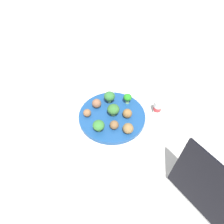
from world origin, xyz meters
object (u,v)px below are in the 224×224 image
at_px(fork, 51,132).
at_px(broccoli_floret_mid_left, 109,96).
at_px(meatball_back_right, 127,113).
at_px(napkin, 50,136).
at_px(yogurt_bottle, 157,107).
at_px(knife, 51,139).
at_px(broccoli_floret_front_right, 128,98).
at_px(meatball_far_rim, 87,113).
at_px(meatball_center, 97,103).
at_px(broccoli_floret_far_rim, 99,125).
at_px(broccoli_floret_back_right, 113,110).
at_px(meatball_near_rim, 114,125).
at_px(meatball_mid_left, 128,128).
at_px(plate, 112,116).

bearing_deg(fork, broccoli_floret_mid_left, 18.38).
relative_size(meatball_back_right, napkin, 0.23).
relative_size(fork, yogurt_bottle, 1.58).
bearing_deg(knife, broccoli_floret_front_right, 16.24).
bearing_deg(knife, meatball_back_right, 4.28).
xyz_separation_m(meatball_far_rim, meatball_center, (0.05, 0.04, 0.00)).
xyz_separation_m(broccoli_floret_far_rim, broccoli_floret_front_right, (0.16, 0.12, -0.00)).
bearing_deg(broccoli_floret_back_right, napkin, -174.02).
relative_size(broccoli_floret_back_right, knife, 0.38).
xyz_separation_m(broccoli_floret_mid_left, meatball_near_rim, (-0.02, -0.14, -0.02)).
height_order(broccoli_floret_mid_left, meatball_far_rim, broccoli_floret_mid_left).
xyz_separation_m(broccoli_floret_far_rim, broccoli_floret_back_right, (0.08, 0.06, 0.00)).
bearing_deg(broccoli_floret_front_right, meatball_mid_left, -107.28).
height_order(broccoli_floret_mid_left, fork, broccoli_floret_mid_left).
distance_m(meatball_far_rim, meatball_center, 0.06).
xyz_separation_m(plate, broccoli_floret_back_right, (0.01, -0.00, 0.04)).
height_order(meatball_back_right, knife, meatball_back_right).
relative_size(broccoli_floret_far_rim, fork, 0.43).
xyz_separation_m(broccoli_floret_mid_left, fork, (-0.26, -0.09, -0.04)).
xyz_separation_m(meatball_mid_left, meatball_center, (-0.09, 0.17, -0.00)).
relative_size(broccoli_floret_back_right, broccoli_floret_mid_left, 0.99).
bearing_deg(plate, fork, -177.40).
bearing_deg(broccoli_floret_back_right, broccoli_floret_mid_left, 86.77).
distance_m(broccoli_floret_back_right, broccoli_floret_mid_left, 0.08).
xyz_separation_m(meatball_near_rim, napkin, (-0.25, 0.04, -0.03)).
distance_m(meatball_back_right, knife, 0.32).
distance_m(broccoli_floret_front_right, fork, 0.35).
bearing_deg(meatball_near_rim, broccoli_floret_front_right, 51.72).
height_order(broccoli_floret_far_rim, fork, broccoli_floret_far_rim).
bearing_deg(broccoli_floret_front_right, plate, -148.22).
bearing_deg(fork, yogurt_bottle, -1.69).
bearing_deg(meatball_near_rim, broccoli_floret_mid_left, 82.11).
bearing_deg(meatball_mid_left, fork, 163.09).
height_order(broccoli_floret_back_right, meatball_far_rim, broccoli_floret_back_right).
relative_size(meatball_near_rim, knife, 0.25).
distance_m(meatball_near_rim, meatball_center, 0.14).
distance_m(broccoli_floret_far_rim, meatball_near_rim, 0.06).
bearing_deg(meatball_back_right, yogurt_bottle, -0.37).
bearing_deg(meatball_center, fork, -159.38).
xyz_separation_m(broccoli_floret_front_right, napkin, (-0.35, -0.08, -0.04)).
bearing_deg(broccoli_floret_far_rim, broccoli_floret_front_right, 36.79).
height_order(broccoli_floret_front_right, meatball_center, broccoli_floret_front_right).
xyz_separation_m(meatball_back_right, fork, (-0.31, 0.01, -0.03)).
xyz_separation_m(broccoli_floret_far_rim, fork, (-0.18, 0.05, -0.04)).
height_order(broccoli_floret_mid_left, meatball_center, broccoli_floret_mid_left).
height_order(meatball_far_rim, meatball_center, meatball_center).
xyz_separation_m(broccoli_floret_back_right, knife, (-0.26, -0.05, -0.04)).
height_order(broccoli_floret_far_rim, broccoli_floret_mid_left, broccoli_floret_mid_left).
distance_m(plate, broccoli_floret_front_right, 0.11).
distance_m(plate, knife, 0.26).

